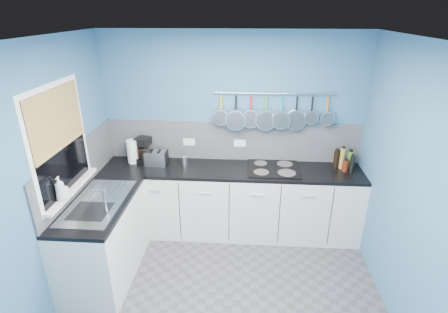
# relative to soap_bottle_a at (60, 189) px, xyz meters

# --- Properties ---
(floor) EXTENTS (3.20, 3.00, 0.02)m
(floor) POSITION_rel_soap_bottle_a_xyz_m (1.53, -0.07, -1.18)
(floor) COLOR #47474C
(floor) RESTS_ON ground
(ceiling) EXTENTS (3.20, 3.00, 0.02)m
(ceiling) POSITION_rel_soap_bottle_a_xyz_m (1.53, -0.07, 1.34)
(ceiling) COLOR white
(ceiling) RESTS_ON ground
(wall_back) EXTENTS (3.20, 0.02, 2.50)m
(wall_back) POSITION_rel_soap_bottle_a_xyz_m (1.53, 1.44, 0.08)
(wall_back) COLOR #38698E
(wall_back) RESTS_ON ground
(wall_left) EXTENTS (0.02, 3.00, 2.50)m
(wall_left) POSITION_rel_soap_bottle_a_xyz_m (-0.08, -0.07, 0.08)
(wall_left) COLOR #38698E
(wall_left) RESTS_ON ground
(wall_right) EXTENTS (0.02, 3.00, 2.50)m
(wall_right) POSITION_rel_soap_bottle_a_xyz_m (3.14, -0.07, 0.08)
(wall_right) COLOR #38698E
(wall_right) RESTS_ON ground
(backsplash_back) EXTENTS (3.20, 0.02, 0.50)m
(backsplash_back) POSITION_rel_soap_bottle_a_xyz_m (1.53, 1.41, -0.02)
(backsplash_back) COLOR gray
(backsplash_back) RESTS_ON wall_back
(backsplash_left) EXTENTS (0.02, 1.80, 0.50)m
(backsplash_left) POSITION_rel_soap_bottle_a_xyz_m (-0.06, 0.53, -0.02)
(backsplash_left) COLOR gray
(backsplash_left) RESTS_ON wall_left
(cabinet_run_back) EXTENTS (3.20, 0.60, 0.86)m
(cabinet_run_back) POSITION_rel_soap_bottle_a_xyz_m (1.53, 1.13, -0.74)
(cabinet_run_back) COLOR silver
(cabinet_run_back) RESTS_ON ground
(worktop_back) EXTENTS (3.20, 0.60, 0.04)m
(worktop_back) POSITION_rel_soap_bottle_a_xyz_m (1.53, 1.13, -0.29)
(worktop_back) COLOR black
(worktop_back) RESTS_ON cabinet_run_back
(cabinet_run_left) EXTENTS (0.60, 1.20, 0.86)m
(cabinet_run_left) POSITION_rel_soap_bottle_a_xyz_m (0.23, 0.23, -0.74)
(cabinet_run_left) COLOR silver
(cabinet_run_left) RESTS_ON ground
(worktop_left) EXTENTS (0.60, 1.20, 0.04)m
(worktop_left) POSITION_rel_soap_bottle_a_xyz_m (0.23, 0.23, -0.29)
(worktop_left) COLOR black
(worktop_left) RESTS_ON cabinet_run_left
(window_frame) EXTENTS (0.01, 1.00, 1.10)m
(window_frame) POSITION_rel_soap_bottle_a_xyz_m (-0.05, 0.23, 0.38)
(window_frame) COLOR white
(window_frame) RESTS_ON wall_left
(window_glass) EXTENTS (0.01, 0.90, 1.00)m
(window_glass) POSITION_rel_soap_bottle_a_xyz_m (-0.04, 0.23, 0.38)
(window_glass) COLOR black
(window_glass) RESTS_ON wall_left
(bamboo_blind) EXTENTS (0.01, 0.90, 0.55)m
(bamboo_blind) POSITION_rel_soap_bottle_a_xyz_m (-0.03, 0.23, 0.61)
(bamboo_blind) COLOR #A38544
(bamboo_blind) RESTS_ON wall_left
(window_sill) EXTENTS (0.10, 0.98, 0.03)m
(window_sill) POSITION_rel_soap_bottle_a_xyz_m (-0.02, 0.23, -0.13)
(window_sill) COLOR white
(window_sill) RESTS_ON wall_left
(sink_unit) EXTENTS (0.50, 0.95, 0.01)m
(sink_unit) POSITION_rel_soap_bottle_a_xyz_m (0.23, 0.23, -0.27)
(sink_unit) COLOR silver
(sink_unit) RESTS_ON worktop_left
(mixer_tap) EXTENTS (0.12, 0.08, 0.26)m
(mixer_tap) POSITION_rel_soap_bottle_a_xyz_m (0.39, 0.05, -0.14)
(mixer_tap) COLOR silver
(mixer_tap) RESTS_ON worktop_left
(socket_left) EXTENTS (0.15, 0.01, 0.09)m
(socket_left) POSITION_rel_soap_bottle_a_xyz_m (0.98, 1.40, -0.04)
(socket_left) COLOR white
(socket_left) RESTS_ON backsplash_back
(socket_right) EXTENTS (0.15, 0.01, 0.09)m
(socket_right) POSITION_rel_soap_bottle_a_xyz_m (1.63, 1.40, -0.04)
(socket_right) COLOR white
(socket_right) RESTS_ON backsplash_back
(pot_rail) EXTENTS (1.45, 0.02, 0.02)m
(pot_rail) POSITION_rel_soap_bottle_a_xyz_m (2.03, 1.38, 0.61)
(pot_rail) COLOR silver
(pot_rail) RESTS_ON wall_back
(soap_bottle_a) EXTENTS (0.11, 0.11, 0.24)m
(soap_bottle_a) POSITION_rel_soap_bottle_a_xyz_m (0.00, 0.00, 0.00)
(soap_bottle_a) COLOR white
(soap_bottle_a) RESTS_ON window_sill
(soap_bottle_b) EXTENTS (0.10, 0.10, 0.17)m
(soap_bottle_b) POSITION_rel_soap_bottle_a_xyz_m (0.00, 0.03, -0.03)
(soap_bottle_b) COLOR white
(soap_bottle_b) RESTS_ON window_sill
(paper_towel) EXTENTS (0.16, 0.16, 0.30)m
(paper_towel) POSITION_rel_soap_bottle_a_xyz_m (0.28, 1.22, -0.12)
(paper_towel) COLOR white
(paper_towel) RESTS_ON worktop_back
(coffee_maker) EXTENTS (0.22, 0.23, 0.32)m
(coffee_maker) POSITION_rel_soap_bottle_a_xyz_m (0.41, 1.26, -0.11)
(coffee_maker) COLOR black
(coffee_maker) RESTS_ON worktop_back
(toaster) EXTENTS (0.28, 0.17, 0.18)m
(toaster) POSITION_rel_soap_bottle_a_xyz_m (0.59, 1.18, -0.18)
(toaster) COLOR silver
(toaster) RESTS_ON worktop_back
(canister) EXTENTS (0.09, 0.09, 0.12)m
(canister) POSITION_rel_soap_bottle_a_xyz_m (0.95, 1.18, -0.21)
(canister) COLOR silver
(canister) RESTS_ON worktop_back
(hob) EXTENTS (0.62, 0.55, 0.01)m
(hob) POSITION_rel_soap_bottle_a_xyz_m (2.05, 1.15, -0.26)
(hob) COLOR black
(hob) RESTS_ON worktop_back
(pan_0) EXTENTS (0.20, 0.09, 0.39)m
(pan_0) POSITION_rel_soap_bottle_a_xyz_m (1.40, 1.37, 0.41)
(pan_0) COLOR silver
(pan_0) RESTS_ON pot_rail
(pan_1) EXTENTS (0.26, 0.10, 0.45)m
(pan_1) POSITION_rel_soap_bottle_a_xyz_m (1.58, 1.37, 0.39)
(pan_1) COLOR silver
(pan_1) RESTS_ON pot_rail
(pan_2) EXTENTS (0.23, 0.08, 0.42)m
(pan_2) POSITION_rel_soap_bottle_a_xyz_m (1.76, 1.37, 0.40)
(pan_2) COLOR silver
(pan_2) RESTS_ON pot_rail
(pan_3) EXTENTS (0.26, 0.08, 0.45)m
(pan_3) POSITION_rel_soap_bottle_a_xyz_m (1.94, 1.37, 0.39)
(pan_3) COLOR silver
(pan_3) RESTS_ON pot_rail
(pan_4) EXTENTS (0.23, 0.11, 0.42)m
(pan_4) POSITION_rel_soap_bottle_a_xyz_m (2.12, 1.37, 0.40)
(pan_4) COLOR silver
(pan_4) RESTS_ON pot_rail
(pan_5) EXTENTS (0.25, 0.06, 0.44)m
(pan_5) POSITION_rel_soap_bottle_a_xyz_m (2.30, 1.37, 0.39)
(pan_5) COLOR silver
(pan_5) RESTS_ON pot_rail
(pan_6) EXTENTS (0.17, 0.07, 0.36)m
(pan_6) POSITION_rel_soap_bottle_a_xyz_m (2.48, 1.37, 0.43)
(pan_6) COLOR silver
(pan_6) RESTS_ON pot_rail
(pan_7) EXTENTS (0.17, 0.10, 0.36)m
(pan_7) POSITION_rel_soap_bottle_a_xyz_m (2.67, 1.37, 0.43)
(pan_7) COLOR silver
(pan_7) RESTS_ON pot_rail
(condiment_0) EXTENTS (0.07, 0.07, 0.22)m
(condiment_0) POSITION_rel_soap_bottle_a_xyz_m (2.98, 1.24, -0.16)
(condiment_0) COLOR #3F721E
(condiment_0) RESTS_ON worktop_back
(condiment_1) EXTENTS (0.06, 0.06, 0.26)m
(condiment_1) POSITION_rel_soap_bottle_a_xyz_m (2.88, 1.23, -0.14)
(condiment_1) COLOR olive
(condiment_1) RESTS_ON worktop_back
(condiment_2) EXTENTS (0.07, 0.07, 0.23)m
(condiment_2) POSITION_rel_soap_bottle_a_xyz_m (2.82, 1.24, -0.16)
(condiment_2) COLOR black
(condiment_2) RESTS_ON worktop_back
(condiment_3) EXTENTS (0.05, 0.05, 0.21)m
(condiment_3) POSITION_rel_soap_bottle_a_xyz_m (2.98, 1.13, -0.17)
(condiment_3) COLOR black
(condiment_3) RESTS_ON worktop_back
(condiment_4) EXTENTS (0.07, 0.07, 0.14)m
(condiment_4) POSITION_rel_soap_bottle_a_xyz_m (2.91, 1.14, -0.20)
(condiment_4) COLOR #4C190C
(condiment_4) RESTS_ON worktop_back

